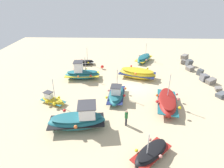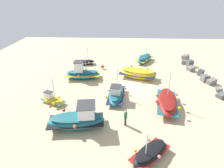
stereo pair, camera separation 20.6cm
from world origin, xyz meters
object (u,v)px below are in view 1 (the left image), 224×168
Objects in this scene: fishing_boat_3 at (82,73)px; fishing_boat_7 at (144,59)px; fishing_boat_2 at (78,120)px; fishing_boat_4 at (116,94)px; fishing_boat_6 at (167,102)px; fishing_boat_0 at (85,62)px; fishing_boat_8 at (151,153)px; mooring_buoy_0 at (102,67)px; fishing_boat_1 at (53,100)px; fishing_boat_5 at (137,73)px; person_walking at (126,117)px.

fishing_boat_7 is at bearing -146.96° from fishing_boat_3.
fishing_boat_2 is 1.17× the size of fishing_boat_4.
fishing_boat_6 is (7.13, 10.80, -0.11)m from fishing_boat_3.
fishing_boat_0 is 0.58× the size of fishing_boat_6.
fishing_boat_6 is at bearing 13.99° from fishing_boat_2.
fishing_boat_8 reaches higher than mooring_buoy_0.
fishing_boat_6 reaches higher than fishing_boat_1.
fishing_boat_4 is at bearing -145.03° from fishing_boat_1.
fishing_boat_0 is at bearing 89.47° from fishing_boat_2.
fishing_boat_1 reaches higher than fishing_boat_0.
fishing_boat_6 reaches higher than fishing_boat_0.
fishing_boat_5 is at bearing 59.24° from mooring_buoy_0.
fishing_boat_6 is (-3.67, 9.18, -0.16)m from fishing_boat_2.
fishing_boat_6 reaches higher than fishing_boat_8.
fishing_boat_5 is 8.02m from fishing_boat_6.
fishing_boat_0 is at bearing 68.32° from fishing_boat_8.
mooring_buoy_0 is (3.77, -7.26, -0.18)m from fishing_boat_7.
fishing_boat_4 is 6.94× the size of mooring_buoy_0.
fishing_boat_6 reaches higher than fishing_boat_5.
fishing_boat_7 is at bearing 165.29° from fishing_boat_4.
fishing_boat_6 reaches higher than fishing_boat_3.
fishing_boat_4 is 9.15m from fishing_boat_8.
fishing_boat_6 is 13.54m from mooring_buoy_0.
fishing_boat_1 is 12.61m from fishing_boat_8.
fishing_boat_3 reaches higher than fishing_boat_1.
fishing_boat_7 reaches higher than fishing_boat_2.
fishing_boat_3 is at bearing -31.54° from person_walking.
person_walking is (10.38, 6.16, 0.17)m from fishing_boat_3.
fishing_boat_5 is at bearing -72.65° from person_walking.
person_walking reaches higher than fishing_boat_5.
fishing_boat_2 reaches higher than person_walking.
fishing_boat_1 is at bearing 69.47° from fishing_boat_0.
fishing_boat_1 is 18.73m from fishing_boat_7.
fishing_boat_4 is 4.99m from person_walking.
fishing_boat_0 is 1.00× the size of fishing_boat_1.
fishing_boat_1 is 11.56m from mooring_buoy_0.
fishing_boat_7 reaches higher than mooring_buoy_0.
fishing_boat_6 is 3.37× the size of person_walking.
fishing_boat_4 is 0.83× the size of fishing_boat_5.
fishing_boat_3 reaches higher than fishing_boat_5.
fishing_boat_2 reaches higher than mooring_buoy_0.
fishing_boat_4 reaches higher than fishing_boat_1.
fishing_boat_1 is 9.11m from person_walking.
fishing_boat_2 is 1.57× the size of fishing_boat_8.
fishing_boat_1 reaches higher than person_walking.
fishing_boat_5 is 8.40× the size of mooring_buoy_0.
person_walking is at bearing 116.79° from fishing_boat_3.
fishing_boat_0 is 0.92× the size of fishing_boat_8.
fishing_boat_3 is 1.44× the size of fishing_boat_8.
fishing_boat_4 reaches higher than fishing_boat_3.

